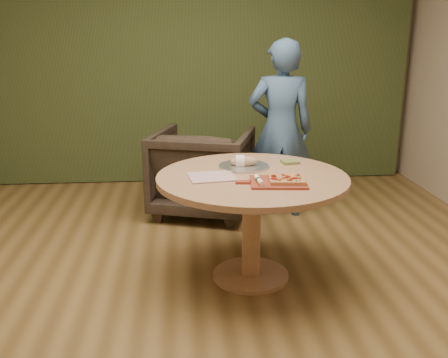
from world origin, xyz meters
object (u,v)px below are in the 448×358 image
at_px(pizza_paddle, 276,182).
at_px(person_standing, 280,130).
at_px(flatbread_pizza, 287,179).
at_px(serving_tray, 244,166).
at_px(cutlery_roll, 259,180).
at_px(armchair, 203,167).
at_px(pedestal_table, 252,195).
at_px(bread_roll, 243,161).

bearing_deg(pizza_paddle, person_standing, 83.48).
relative_size(flatbread_pizza, serving_tray, 0.67).
bearing_deg(pizza_paddle, flatbread_pizza, 7.86).
relative_size(pizza_paddle, cutlery_roll, 2.30).
height_order(pizza_paddle, armchair, armchair).
xyz_separation_m(cutlery_roll, person_standing, (0.43, 1.48, 0.03)).
bearing_deg(pedestal_table, bread_roll, 100.72).
bearing_deg(person_standing, serving_tray, 71.15).
distance_m(pedestal_table, person_standing, 1.36).
height_order(pizza_paddle, bread_roll, bread_roll).
bearing_deg(serving_tray, cutlery_roll, -84.16).
height_order(flatbread_pizza, cutlery_roll, flatbread_pizza).
relative_size(cutlery_roll, person_standing, 0.12).
height_order(armchair, person_standing, person_standing).
bearing_deg(serving_tray, bread_roll, 180.00).
height_order(pedestal_table, cutlery_roll, cutlery_roll).
relative_size(pedestal_table, person_standing, 0.79).
xyz_separation_m(pedestal_table, cutlery_roll, (0.01, -0.21, 0.17)).
relative_size(bread_roll, armchair, 0.22).
height_order(pizza_paddle, person_standing, person_standing).
bearing_deg(serving_tray, person_standing, 66.25).
bearing_deg(armchair, pizza_paddle, 121.05).
bearing_deg(pedestal_table, person_standing, 71.06).
xyz_separation_m(pizza_paddle, cutlery_roll, (-0.11, -0.01, 0.02)).
distance_m(bread_roll, armchair, 1.23).
height_order(bread_roll, armchair, armchair).
bearing_deg(person_standing, flatbread_pizza, 85.37).
bearing_deg(cutlery_roll, flatbread_pizza, 1.34).
bearing_deg(flatbread_pizza, bread_roll, 119.67).
xyz_separation_m(pedestal_table, armchair, (-0.27, 1.37, -0.16)).
bearing_deg(armchair, person_standing, -170.85).
distance_m(pizza_paddle, cutlery_roll, 0.12).
height_order(pedestal_table, person_standing, person_standing).
distance_m(cutlery_roll, person_standing, 1.54).
xyz_separation_m(pizza_paddle, flatbread_pizza, (0.06, 0.00, 0.02)).
xyz_separation_m(pizza_paddle, armchair, (-0.40, 1.57, -0.31)).
bearing_deg(bread_roll, armchair, 101.37).
height_order(cutlery_roll, serving_tray, cutlery_roll).
distance_m(flatbread_pizza, person_standing, 1.49).
height_order(pedestal_table, flatbread_pizza, flatbread_pizza).
bearing_deg(pizza_paddle, serving_tray, 116.48).
bearing_deg(bread_roll, serving_tray, 0.00).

